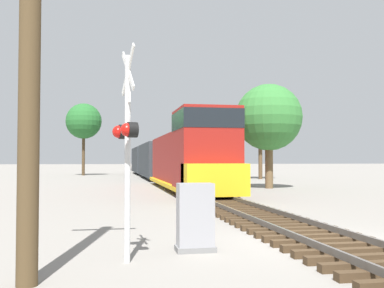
# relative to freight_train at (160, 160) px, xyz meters

# --- Properties ---
(ground_plane) EXTENTS (400.00, 400.00, 0.00)m
(ground_plane) POSITION_rel_freight_train_xyz_m (0.00, -33.90, -1.99)
(ground_plane) COLOR gray
(rail_track_bed) EXTENTS (2.60, 160.00, 0.31)m
(rail_track_bed) POSITION_rel_freight_train_xyz_m (0.00, -33.90, -1.86)
(rail_track_bed) COLOR #42301E
(rail_track_bed) RESTS_ON ground
(freight_train) EXTENTS (3.06, 50.41, 4.69)m
(freight_train) POSITION_rel_freight_train_xyz_m (0.00, 0.00, 0.00)
(freight_train) COLOR maroon
(freight_train) RESTS_ON ground
(crossing_signal_near) EXTENTS (0.49, 1.01, 4.28)m
(crossing_signal_near) POSITION_rel_freight_train_xyz_m (-4.68, -35.16, 0.45)
(crossing_signal_near) COLOR silver
(crossing_signal_near) RESTS_ON ground
(relay_cabinet) EXTENTS (0.86, 0.55, 1.50)m
(relay_cabinet) POSITION_rel_freight_train_xyz_m (-3.12, -34.32, -1.25)
(relay_cabinet) COLOR slate
(relay_cabinet) RESTS_ON ground
(tree_far_right) EXTENTS (4.74, 4.74, 7.41)m
(tree_far_right) POSITION_rel_freight_train_xyz_m (6.19, -13.89, 3.01)
(tree_far_right) COLOR brown
(tree_far_right) RESTS_ON ground
(tree_mid_background) EXTENTS (4.47, 4.47, 8.46)m
(tree_mid_background) POSITION_rel_freight_train_xyz_m (10.69, 0.81, 4.20)
(tree_mid_background) COLOR brown
(tree_mid_background) RESTS_ON ground
(tree_deep_background) EXTENTS (4.59, 4.59, 9.33)m
(tree_deep_background) POSITION_rel_freight_train_xyz_m (-8.17, 15.45, 5.00)
(tree_deep_background) COLOR #473521
(tree_deep_background) RESTS_ON ground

